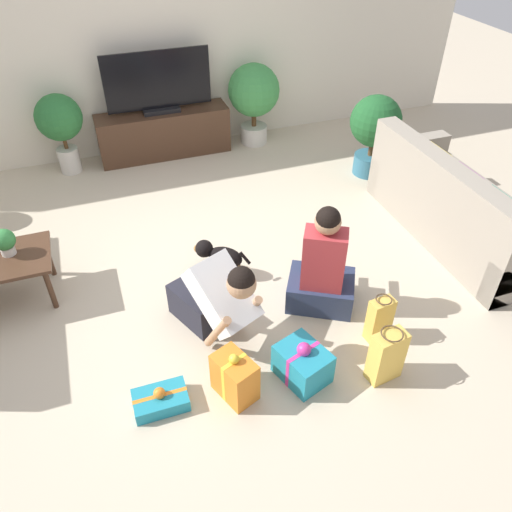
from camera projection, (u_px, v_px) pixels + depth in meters
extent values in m
plane|color=beige|center=(201.00, 276.00, 4.35)|extent=(16.00, 16.00, 0.00)
cube|color=silver|center=(132.00, 39.00, 5.47)|extent=(8.40, 0.06, 2.60)
cube|color=gray|center=(460.00, 216.00, 4.72)|extent=(0.83, 1.97, 0.41)
cube|color=gray|center=(442.00, 183.00, 4.38)|extent=(0.20, 1.97, 0.42)
cube|color=gray|center=(408.00, 164.00, 5.33)|extent=(0.83, 0.16, 0.59)
cube|color=#288E6B|center=(493.00, 210.00, 4.15)|extent=(0.18, 0.34, 0.32)
cube|color=#9E4293|center=(459.00, 185.00, 4.47)|extent=(0.18, 0.34, 0.32)
cube|color=#EACC4C|center=(431.00, 163.00, 4.79)|extent=(0.18, 0.34, 0.32)
cylinder|color=#472D1E|center=(50.00, 289.00, 3.94)|extent=(0.04, 0.04, 0.39)
cylinder|color=#472D1E|center=(49.00, 257.00, 4.25)|extent=(0.04, 0.04, 0.39)
cube|color=#472D1E|center=(164.00, 133.00, 5.97)|extent=(1.55, 0.38, 0.54)
cube|color=black|center=(161.00, 110.00, 5.79)|extent=(0.42, 0.20, 0.05)
cube|color=black|center=(158.00, 80.00, 5.57)|extent=(1.20, 0.03, 0.64)
cylinder|color=beige|center=(254.00, 134.00, 6.33)|extent=(0.33, 0.33, 0.22)
cylinder|color=brown|center=(254.00, 119.00, 6.20)|extent=(0.06, 0.06, 0.19)
sphere|color=#3D8E47|center=(254.00, 90.00, 5.98)|extent=(0.62, 0.62, 0.62)
cylinder|color=#336B84|center=(369.00, 164.00, 5.71)|extent=(0.36, 0.36, 0.22)
cylinder|color=brown|center=(372.00, 148.00, 5.59)|extent=(0.06, 0.06, 0.17)
sphere|color=#1E5628|center=(376.00, 121.00, 5.39)|extent=(0.56, 0.56, 0.56)
cylinder|color=beige|center=(70.00, 160.00, 5.72)|extent=(0.24, 0.24, 0.29)
cylinder|color=brown|center=(65.00, 142.00, 5.58)|extent=(0.04, 0.04, 0.15)
sphere|color=#286B33|center=(59.00, 117.00, 5.40)|extent=(0.50, 0.50, 0.50)
cube|color=#23232D|center=(199.00, 304.00, 3.88)|extent=(0.44, 0.52, 0.28)
cube|color=white|center=(222.00, 294.00, 3.51)|extent=(0.51, 0.62, 0.50)
sphere|color=tan|center=(241.00, 284.00, 3.25)|extent=(0.20, 0.20, 0.20)
sphere|color=black|center=(241.00, 280.00, 3.23)|extent=(0.18, 0.18, 0.18)
cylinder|color=tan|center=(217.00, 332.00, 3.50)|extent=(0.17, 0.29, 0.45)
cylinder|color=tan|center=(247.00, 312.00, 3.66)|extent=(0.17, 0.29, 0.45)
cube|color=#283351|center=(320.00, 290.00, 4.03)|extent=(0.65, 0.61, 0.24)
cube|color=#AD3338|center=(324.00, 259.00, 3.76)|extent=(0.38, 0.33, 0.50)
sphere|color=tan|center=(328.00, 222.00, 3.55)|extent=(0.19, 0.19, 0.19)
sphere|color=black|center=(328.00, 219.00, 3.52)|extent=(0.18, 0.18, 0.18)
cylinder|color=tan|center=(341.00, 253.00, 3.94)|extent=(0.18, 0.25, 0.06)
cylinder|color=tan|center=(309.00, 249.00, 3.98)|extent=(0.18, 0.25, 0.06)
ellipsoid|color=black|center=(225.00, 257.00, 4.25)|extent=(0.34, 0.32, 0.18)
sphere|color=black|center=(204.00, 249.00, 4.26)|extent=(0.15, 0.15, 0.15)
sphere|color=olive|center=(198.00, 248.00, 4.29)|extent=(0.07, 0.07, 0.07)
cylinder|color=black|center=(245.00, 258.00, 4.18)|extent=(0.10, 0.09, 0.12)
cylinder|color=olive|center=(218.00, 264.00, 4.40)|extent=(0.04, 0.04, 0.11)
cylinder|color=olive|center=(213.00, 271.00, 4.32)|extent=(0.04, 0.04, 0.11)
cylinder|color=olive|center=(238.00, 269.00, 4.35)|extent=(0.04, 0.04, 0.11)
cylinder|color=olive|center=(234.00, 276.00, 4.27)|extent=(0.04, 0.04, 0.11)
cube|color=teal|center=(303.00, 364.00, 3.44)|extent=(0.38, 0.42, 0.25)
cube|color=#CC3389|center=(303.00, 364.00, 3.44)|extent=(0.28, 0.12, 0.26)
sphere|color=#CC3389|center=(304.00, 349.00, 3.34)|extent=(0.10, 0.10, 0.10)
cube|color=teal|center=(161.00, 400.00, 3.30)|extent=(0.36, 0.23, 0.10)
cube|color=orange|center=(161.00, 400.00, 3.30)|extent=(0.36, 0.03, 0.10)
sphere|color=orange|center=(159.00, 393.00, 3.25)|extent=(0.08, 0.08, 0.08)
cube|color=orange|center=(235.00, 377.00, 3.31)|extent=(0.29, 0.35, 0.33)
cube|color=yellow|center=(235.00, 377.00, 3.31)|extent=(0.19, 0.10, 0.33)
sphere|color=yellow|center=(234.00, 359.00, 3.19)|extent=(0.07, 0.07, 0.07)
cube|color=#E5B74C|center=(386.00, 356.00, 3.39)|extent=(0.25, 0.16, 0.41)
torus|color=#4C3823|center=(392.00, 334.00, 3.25)|extent=(0.17, 0.17, 0.01)
cube|color=#E5B74C|center=(379.00, 319.00, 3.69)|extent=(0.19, 0.12, 0.37)
torus|color=#4C3823|center=(384.00, 299.00, 3.56)|extent=(0.13, 0.13, 0.01)
cylinder|color=beige|center=(8.00, 250.00, 3.91)|extent=(0.11, 0.11, 0.07)
sphere|color=#337F3D|center=(4.00, 240.00, 3.84)|extent=(0.17, 0.17, 0.17)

